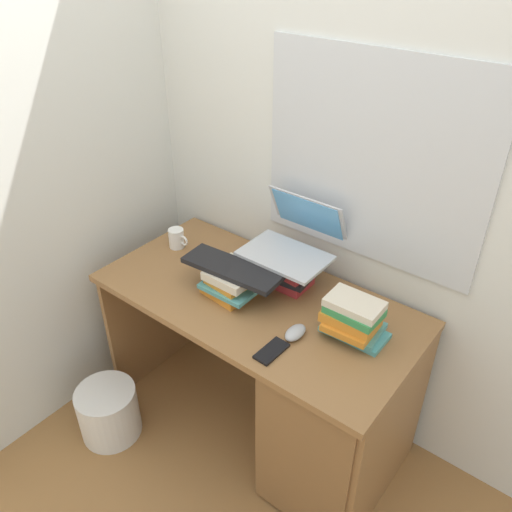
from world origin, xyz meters
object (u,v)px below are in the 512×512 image
object	(u,v)px
desk	(317,398)
book_stack_tall	(285,270)
laptop	(295,239)
cell_phone	(272,351)
computer_mouse	(295,333)
mug	(177,238)
keyboard	(232,268)
book_stack_side	(353,319)
book_stack_keyboard_riser	(232,282)
wastebasket	(109,412)

from	to	relation	value
desk	book_stack_tall	xyz separation A→B (m)	(-0.31, 0.18, 0.41)
laptop	cell_phone	size ratio (longest dim) A/B	2.59
computer_mouse	mug	size ratio (longest dim) A/B	0.95
laptop	keyboard	bearing A→B (deg)	-116.74
book_stack_side	computer_mouse	xyz separation A→B (m)	(-0.16, -0.13, -0.06)
book_stack_tall	laptop	bearing A→B (deg)	88.78
book_stack_keyboard_riser	computer_mouse	bearing A→B (deg)	-8.82
laptop	computer_mouse	xyz separation A→B (m)	(0.23, -0.31, -0.17)
cell_phone	wastebasket	size ratio (longest dim) A/B	0.49
book_stack_keyboard_riser	book_stack_side	distance (m)	0.52
book_stack_keyboard_riser	book_stack_tall	bearing A→B (deg)	56.22
book_stack_tall	laptop	distance (m)	0.14
laptop	keyboard	size ratio (longest dim) A/B	0.84
mug	wastebasket	xyz separation A→B (m)	(0.03, -0.55, -0.67)
computer_mouse	cell_phone	xyz separation A→B (m)	(-0.02, -0.12, -0.01)
keyboard	computer_mouse	bearing A→B (deg)	-13.54
book_stack_tall	book_stack_keyboard_riser	xyz separation A→B (m)	(-0.13, -0.19, -0.01)
desk	book_stack_keyboard_riser	size ratio (longest dim) A/B	5.84
keyboard	desk	bearing A→B (deg)	-2.79
cell_phone	laptop	bearing A→B (deg)	117.57
book_stack_tall	mug	world-z (taller)	book_stack_tall
mug	wastebasket	distance (m)	0.87
computer_mouse	cell_phone	distance (m)	0.12
laptop	computer_mouse	bearing A→B (deg)	-54.04
book_stack_side	laptop	distance (m)	0.44
mug	laptop	bearing A→B (deg)	14.18
book_stack_side	mug	bearing A→B (deg)	177.94
wastebasket	computer_mouse	bearing A→B (deg)	26.71
wastebasket	desk	bearing A→B (deg)	28.27
book_stack_side	cell_phone	size ratio (longest dim) A/B	1.76
book_stack_tall	keyboard	distance (m)	0.23
cell_phone	mug	bearing A→B (deg)	161.35
book_stack_tall	mug	bearing A→B (deg)	-172.09
book_stack_keyboard_riser	wastebasket	world-z (taller)	book_stack_keyboard_riser
mug	book_stack_tall	bearing A→B (deg)	7.91
desk	book_stack_keyboard_riser	world-z (taller)	book_stack_keyboard_riser
book_stack_keyboard_riser	wastebasket	distance (m)	0.90
laptop	cell_phone	xyz separation A→B (m)	(0.21, -0.43, -0.18)
desk	computer_mouse	size ratio (longest dim) A/B	12.88
book_stack_tall	keyboard	size ratio (longest dim) A/B	0.58
laptop	computer_mouse	world-z (taller)	laptop
book_stack_side	cell_phone	xyz separation A→B (m)	(-0.18, -0.26, -0.07)
laptop	mug	world-z (taller)	laptop
book_stack_keyboard_riser	laptop	distance (m)	0.32
book_stack_keyboard_riser	cell_phone	distance (m)	0.38
book_stack_keyboard_riser	desk	bearing A→B (deg)	1.82
desk	computer_mouse	xyz separation A→B (m)	(-0.08, -0.07, 0.36)
keyboard	book_stack_keyboard_riser	bearing A→B (deg)	-131.98
laptop	computer_mouse	size ratio (longest dim) A/B	3.39
cell_phone	book_stack_tall	bearing A→B (deg)	121.50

